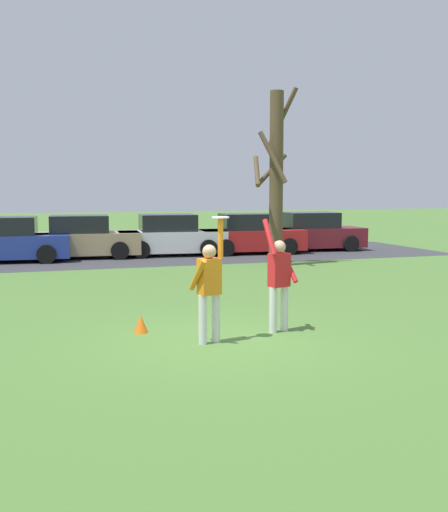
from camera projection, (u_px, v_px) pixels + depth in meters
The scene contains 12 objects.
ground_plane at pixel (223, 341), 10.56m from camera, with size 120.00×120.00×0.00m, color #4C7533.
person_catcher at pixel (209, 285), 10.30m from camera, with size 0.58×0.48×2.08m.
person_defender at pixel (279, 278), 11.13m from camera, with size 0.61×0.54×2.04m.
frisbee_disc at pixel (221, 217), 10.30m from camera, with size 0.29×0.29×0.02m, color white.
parked_car_blue at pixel (9, 241), 21.93m from camera, with size 4.25×2.33×1.59m.
parked_car_tan at pixel (83, 238), 23.16m from camera, with size 4.25×2.33×1.59m.
parked_car_white at pixel (171, 237), 24.08m from camera, with size 4.25×2.33×1.59m.
parked_car_red at pixel (251, 235), 24.81m from camera, with size 4.25×2.33×1.59m.
parked_car_maroon at pixel (313, 233), 26.10m from camera, with size 4.25×2.33×1.59m.
parking_strip at pixel (134, 257), 23.51m from camera, with size 24.69×6.40×0.01m, color #38383D.
bare_tree_tall at pixel (276, 176), 20.61m from camera, with size 1.69×1.59×5.92m.
field_cone_orange at pixel (141, 324), 11.12m from camera, with size 0.26×0.26×0.32m, color orange.
Camera 1 is at (-3.24, -9.83, 2.56)m, focal length 43.71 mm.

